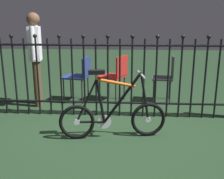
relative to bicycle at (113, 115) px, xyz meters
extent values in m
plane|color=#1D341E|center=(-0.07, 0.15, -0.31)|extent=(20.00, 20.00, 0.00)
cylinder|color=black|center=(-1.77, 0.80, 0.30)|extent=(0.03, 0.03, 1.21)
cylinder|color=black|center=(-1.59, 0.80, 0.30)|extent=(0.03, 0.03, 1.21)
sphere|color=black|center=(-1.59, 0.80, 0.94)|extent=(0.06, 0.06, 0.06)
cylinder|color=black|center=(-1.41, 0.80, 0.30)|extent=(0.03, 0.03, 1.21)
cylinder|color=black|center=(-1.22, 0.80, 0.30)|extent=(0.03, 0.03, 1.21)
sphere|color=black|center=(-1.22, 0.80, 0.94)|extent=(0.06, 0.06, 0.06)
cylinder|color=black|center=(-1.04, 0.80, 0.30)|extent=(0.03, 0.03, 1.21)
cylinder|color=black|center=(-0.86, 0.80, 0.30)|extent=(0.03, 0.03, 1.21)
sphere|color=black|center=(-0.86, 0.80, 0.94)|extent=(0.06, 0.06, 0.06)
cylinder|color=black|center=(-0.67, 0.80, 0.30)|extent=(0.03, 0.03, 1.21)
cylinder|color=black|center=(-0.49, 0.80, 0.30)|extent=(0.03, 0.03, 1.21)
sphere|color=black|center=(-0.49, 0.80, 0.94)|extent=(0.06, 0.06, 0.06)
cylinder|color=black|center=(-0.31, 0.80, 0.30)|extent=(0.03, 0.03, 1.21)
cylinder|color=black|center=(-0.12, 0.80, 0.30)|extent=(0.03, 0.03, 1.21)
sphere|color=black|center=(-0.12, 0.80, 0.94)|extent=(0.06, 0.06, 0.06)
cylinder|color=black|center=(0.06, 0.80, 0.30)|extent=(0.03, 0.03, 1.21)
cylinder|color=black|center=(0.24, 0.80, 0.30)|extent=(0.03, 0.03, 1.21)
sphere|color=black|center=(0.24, 0.80, 0.94)|extent=(0.06, 0.06, 0.06)
cylinder|color=black|center=(0.42, 0.80, 0.30)|extent=(0.03, 0.03, 1.21)
cylinder|color=black|center=(0.61, 0.80, 0.30)|extent=(0.03, 0.03, 1.21)
sphere|color=black|center=(0.61, 0.80, 0.94)|extent=(0.06, 0.06, 0.06)
cylinder|color=black|center=(0.79, 0.80, 0.30)|extent=(0.03, 0.03, 1.21)
cylinder|color=black|center=(0.97, 0.80, 0.30)|extent=(0.03, 0.03, 1.21)
sphere|color=black|center=(0.97, 0.80, 0.94)|extent=(0.06, 0.06, 0.06)
cylinder|color=black|center=(1.16, 0.80, 0.30)|extent=(0.03, 0.03, 1.21)
cylinder|color=black|center=(1.34, 0.80, 0.30)|extent=(0.03, 0.03, 1.21)
sphere|color=black|center=(1.34, 0.80, 0.94)|extent=(0.06, 0.06, 0.06)
cylinder|color=black|center=(1.52, 0.80, 0.30)|extent=(0.03, 0.03, 1.21)
cylinder|color=black|center=(-0.07, 0.80, -0.09)|extent=(4.51, 0.03, 0.03)
cylinder|color=black|center=(-0.07, 0.80, 0.81)|extent=(4.51, 0.03, 0.03)
torus|color=black|center=(-0.45, -0.08, -0.08)|extent=(0.45, 0.12, 0.45)
cylinder|color=silver|center=(-0.45, -0.08, -0.08)|extent=(0.08, 0.04, 0.07)
torus|color=black|center=(0.46, 0.08, -0.08)|extent=(0.45, 0.12, 0.45)
cylinder|color=silver|center=(0.46, 0.08, -0.08)|extent=(0.08, 0.04, 0.07)
cylinder|color=black|center=(0.12, 0.02, 0.23)|extent=(0.49, 0.12, 0.65)
cylinder|color=#EA5914|center=(0.04, 0.01, 0.42)|extent=(0.49, 0.12, 0.14)
cylinder|color=black|center=(-0.15, -0.03, 0.19)|extent=(0.13, 0.06, 0.57)
cylinder|color=black|center=(-0.28, -0.05, -0.08)|extent=(0.35, 0.09, 0.04)
cylinder|color=black|center=(-0.32, -0.05, 0.20)|extent=(0.28, 0.07, 0.56)
cylinder|color=black|center=(0.40, 0.07, 0.23)|extent=(0.14, 0.05, 0.63)
cylinder|color=silver|center=(0.35, 0.06, 0.53)|extent=(0.03, 0.03, 0.02)
cylinder|color=silver|center=(0.35, 0.06, 0.52)|extent=(0.09, 0.40, 0.03)
cylinder|color=silver|center=(-0.20, -0.03, 0.51)|extent=(0.03, 0.03, 0.07)
cube|color=black|center=(-0.20, -0.03, 0.56)|extent=(0.21, 0.12, 0.05)
cylinder|color=silver|center=(-0.11, -0.02, -0.09)|extent=(0.18, 0.04, 0.18)
cylinder|color=black|center=(-0.98, 1.41, -0.08)|extent=(0.02, 0.02, 0.45)
cylinder|color=black|center=(-0.92, 1.75, -0.08)|extent=(0.02, 0.02, 0.45)
cylinder|color=black|center=(-0.63, 1.35, -0.08)|extent=(0.02, 0.02, 0.45)
cylinder|color=black|center=(-0.58, 1.69, -0.08)|extent=(0.02, 0.02, 0.45)
cube|color=navy|center=(-0.78, 1.55, 0.16)|extent=(0.50, 0.50, 0.03)
cube|color=navy|center=(-0.57, 1.52, 0.35)|extent=(0.10, 0.41, 0.34)
cylinder|color=black|center=(-0.34, 1.55, -0.08)|extent=(0.02, 0.02, 0.45)
cylinder|color=black|center=(-0.19, 1.86, -0.08)|extent=(0.02, 0.02, 0.45)
cylinder|color=black|center=(-0.03, 1.41, -0.08)|extent=(0.02, 0.02, 0.45)
cylinder|color=black|center=(0.11, 1.71, -0.08)|extent=(0.02, 0.02, 0.45)
cube|color=#A51E19|center=(-0.11, 1.63, 0.16)|extent=(0.56, 0.56, 0.03)
cube|color=#A51E19|center=(0.07, 1.55, 0.36)|extent=(0.20, 0.37, 0.36)
cylinder|color=black|center=(0.65, 1.52, -0.09)|extent=(0.02, 0.02, 0.42)
cylinder|color=black|center=(0.68, 1.81, -0.09)|extent=(0.02, 0.02, 0.42)
cylinder|color=black|center=(0.94, 1.49, -0.09)|extent=(0.02, 0.02, 0.42)
cylinder|color=black|center=(0.97, 1.78, -0.09)|extent=(0.02, 0.02, 0.42)
cube|color=#2D2D33|center=(0.81, 1.65, 0.13)|extent=(0.40, 0.40, 0.03)
cube|color=#2D2D33|center=(0.98, 1.63, 0.35)|extent=(0.07, 0.35, 0.39)
cylinder|color=#4C3823|center=(-1.38, 1.19, 0.10)|extent=(0.11, 0.11, 0.80)
cylinder|color=#4C3823|center=(-1.41, 1.34, 0.10)|extent=(0.11, 0.11, 0.80)
cube|color=silver|center=(-1.40, 1.26, 0.78)|extent=(0.23, 0.33, 0.57)
cylinder|color=silver|center=(-1.36, 1.07, 0.81)|extent=(0.08, 0.08, 0.54)
cylinder|color=silver|center=(-1.43, 1.46, 0.81)|extent=(0.08, 0.08, 0.54)
sphere|color=brown|center=(-1.40, 1.26, 1.18)|extent=(0.22, 0.22, 0.22)
camera|label=1|loc=(0.20, -3.24, 1.19)|focal=43.26mm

